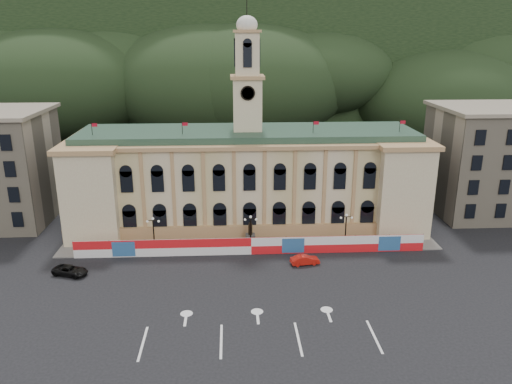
{
  "coord_description": "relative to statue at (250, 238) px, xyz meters",
  "views": [
    {
      "loc": [
        -2.71,
        -50.32,
        30.29
      ],
      "look_at": [
        0.84,
        18.0,
        8.39
      ],
      "focal_mm": 35.0,
      "sensor_mm": 36.0,
      "label": 1
    }
  ],
  "objects": [
    {
      "name": "lamp_left",
      "position": [
        -14.0,
        -1.0,
        1.89
      ],
      "size": [
        1.96,
        0.44,
        5.15
      ],
      "color": "black",
      "rests_on": "ground"
    },
    {
      "name": "side_building_right",
      "position": [
        43.0,
        12.93,
        8.14
      ],
      "size": [
        21.0,
        17.0,
        18.6
      ],
      "color": "tan",
      "rests_on": "ground"
    },
    {
      "name": "black_suv",
      "position": [
        -23.93,
        -8.23,
        -0.54
      ],
      "size": [
        4.89,
        5.89,
        1.28
      ],
      "primitive_type": "imported",
      "rotation": [
        0.0,
        0.0,
        1.25
      ],
      "color": "black",
      "rests_on": "ground"
    },
    {
      "name": "pavement",
      "position": [
        0.0,
        -0.25,
        -1.11
      ],
      "size": [
        56.0,
        5.5,
        0.16
      ],
      "primitive_type": "cube",
      "color": "slate",
      "rests_on": "ground"
    },
    {
      "name": "hoarding_fence",
      "position": [
        0.06,
        -2.93,
        0.06
      ],
      "size": [
        50.0,
        0.44,
        2.5
      ],
      "color": "red",
      "rests_on": "ground"
    },
    {
      "name": "red_sedan",
      "position": [
        7.21,
        -6.67,
        -0.54
      ],
      "size": [
        2.62,
        4.39,
        1.3
      ],
      "primitive_type": "imported",
      "rotation": [
        0.0,
        0.0,
        1.73
      ],
      "color": "#B9150D",
      "rests_on": "ground"
    },
    {
      "name": "ground",
      "position": [
        0.0,
        -18.0,
        -1.19
      ],
      "size": [
        260.0,
        260.0,
        0.0
      ],
      "primitive_type": "plane",
      "color": "black",
      "rests_on": "ground"
    },
    {
      "name": "lamp_center",
      "position": [
        0.0,
        -1.0,
        1.89
      ],
      "size": [
        1.96,
        0.44,
        5.15
      ],
      "color": "black",
      "rests_on": "ground"
    },
    {
      "name": "city_hall",
      "position": [
        0.0,
        9.63,
        6.66
      ],
      "size": [
        56.2,
        17.6,
        37.1
      ],
      "color": "beige",
      "rests_on": "ground"
    },
    {
      "name": "hill_ridge",
      "position": [
        0.03,
        103.99,
        18.3
      ],
      "size": [
        230.0,
        80.0,
        64.0
      ],
      "color": "black",
      "rests_on": "ground"
    },
    {
      "name": "lamp_right",
      "position": [
        14.0,
        -1.0,
        1.89
      ],
      "size": [
        1.96,
        0.44,
        5.15
      ],
      "color": "black",
      "rests_on": "ground"
    },
    {
      "name": "statue",
      "position": [
        0.0,
        0.0,
        0.0
      ],
      "size": [
        1.4,
        1.4,
        3.72
      ],
      "color": "#595651",
      "rests_on": "ground"
    },
    {
      "name": "lane_markings",
      "position": [
        0.0,
        -23.0,
        -1.18
      ],
      "size": [
        26.0,
        10.0,
        0.02
      ],
      "primitive_type": null,
      "color": "white",
      "rests_on": "ground"
    }
  ]
}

